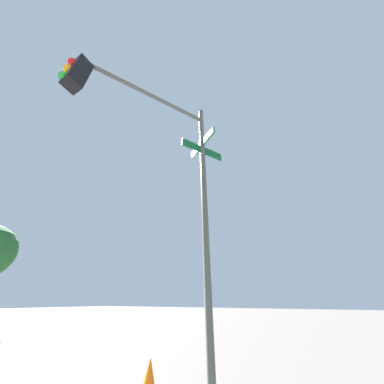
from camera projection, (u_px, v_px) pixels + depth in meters
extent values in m
cylinder|color=#474C47|center=(205.00, 210.00, 3.56)|extent=(0.12, 0.12, 6.11)
cylinder|color=#474C47|center=(151.00, 96.00, 4.33)|extent=(1.55, 2.44, 0.09)
cube|color=black|center=(78.00, 74.00, 3.50)|extent=(0.28, 0.28, 0.80)
sphere|color=red|center=(73.00, 63.00, 3.56)|extent=(0.18, 0.18, 0.18)
sphere|color=orange|center=(69.00, 70.00, 3.44)|extent=(0.18, 0.18, 0.18)
sphere|color=green|center=(64.00, 77.00, 3.31)|extent=(0.18, 0.18, 0.18)
cube|color=#0F5128|center=(202.00, 150.00, 4.38)|extent=(0.61, 0.96, 0.20)
cube|color=#0F5128|center=(202.00, 143.00, 4.49)|extent=(0.87, 0.56, 0.20)
cone|color=orange|center=(149.00, 379.00, 3.33)|extent=(0.36, 0.36, 0.60)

